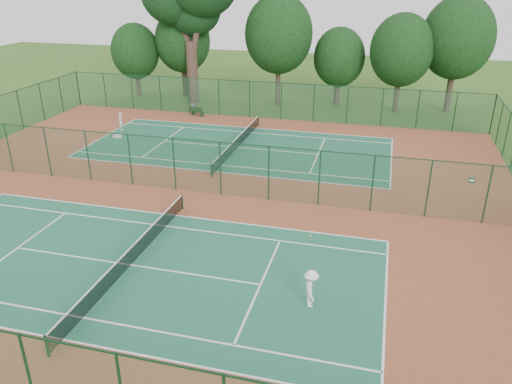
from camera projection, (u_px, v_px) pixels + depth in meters
The scene contains 17 objects.
ground at pixel (198, 192), 31.91m from camera, with size 120.00×120.00×0.00m, color #335A1C.
red_pad at pixel (198, 192), 31.90m from camera, with size 40.00×36.00×0.01m, color brown.
court_near at pixel (132, 265), 23.95m from camera, with size 23.77×10.97×0.01m, color #1F6346.
court_far at pixel (238, 147), 39.85m from camera, with size 23.77×10.97×0.01m, color #1D5D41.
fence_north at pixel (265, 100), 47.09m from camera, with size 40.00×0.09×3.50m.
fence_divider at pixel (197, 166), 31.19m from camera, with size 40.00×0.09×3.50m.
tennis_net_near at pixel (130, 256), 23.73m from camera, with size 0.10×12.90×0.97m.
tennis_net_far at pixel (238, 141), 39.64m from camera, with size 0.10×12.90×0.97m.
player_near at pixel (311, 288), 20.75m from camera, with size 1.09×0.63×1.68m, color white.
player_far at pixel (121, 122), 43.88m from camera, with size 0.56×0.37×1.55m, color silver.
trash_bin at pixel (193, 109), 48.92m from camera, with size 0.57×0.57×1.02m, color slate.
bench at pixel (197, 111), 48.27m from camera, with size 1.51×0.86×0.89m.
kit_bag at pixel (117, 136), 42.09m from camera, with size 0.73×0.28×0.28m, color silver.
stray_ball_a at pixel (294, 206), 29.89m from camera, with size 0.08×0.08×0.08m, color #BBD231.
stray_ball_b at pixel (281, 207), 29.80m from camera, with size 0.06×0.06×0.06m, color yellow.
stray_ball_c at pixel (140, 188), 32.37m from camera, with size 0.07×0.07×0.07m, color yellow.
evergreen_row at pixel (284, 103), 53.21m from camera, with size 39.00×5.00×12.00m, color black, non-canonical shape.
Camera 1 is at (10.99, -27.25, 12.97)m, focal length 35.00 mm.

